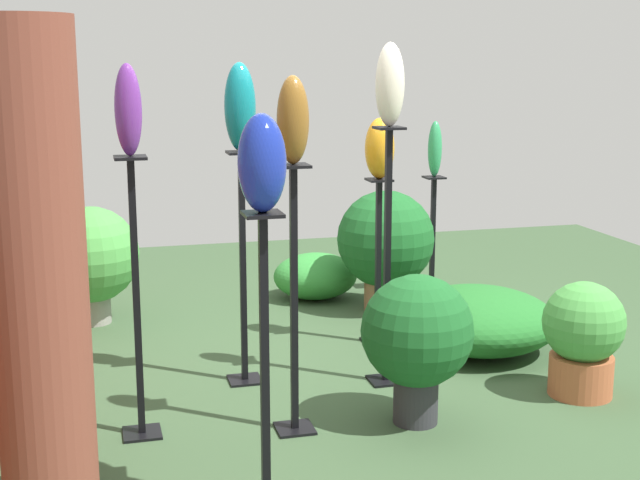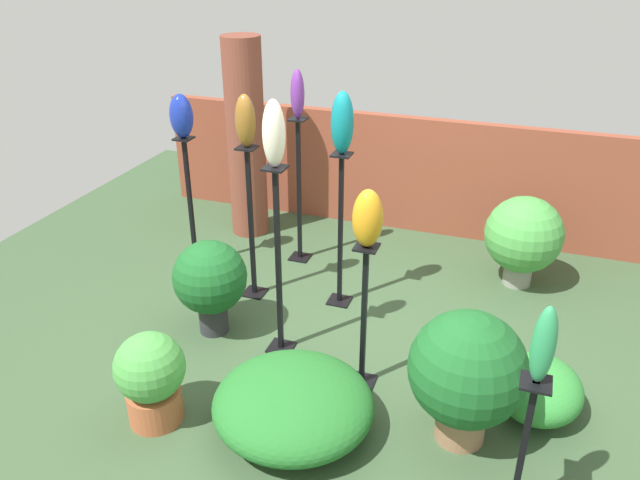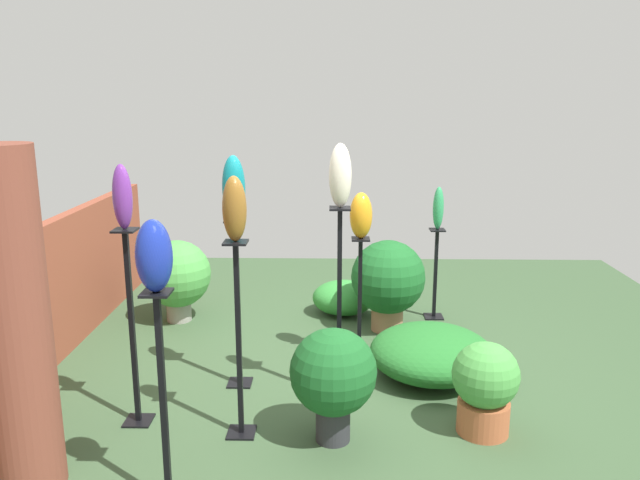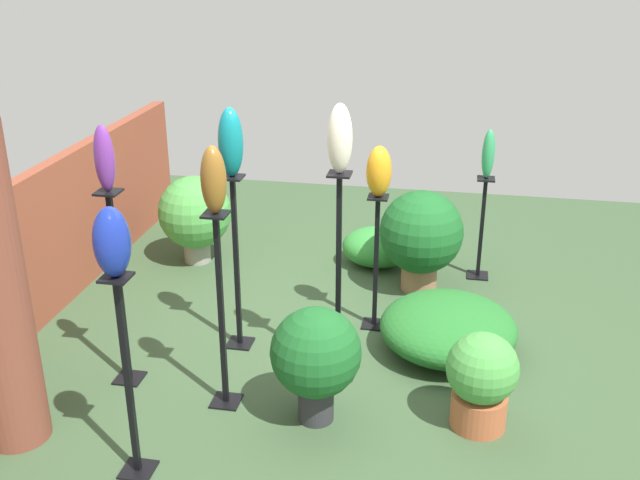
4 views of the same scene
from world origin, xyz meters
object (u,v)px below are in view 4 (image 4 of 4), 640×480
object	(u,v)px
pedestal_amber	(376,269)
art_vase_violet	(104,158)
pedestal_bronze	(222,320)
pedestal_ivory	(338,284)
pedestal_violet	(120,297)
pedestal_cobalt	(129,387)
art_vase_jade	(488,154)
potted_plant_mid_right	(316,356)
art_vase_cobalt	(112,242)
art_vase_ivory	(340,139)
art_vase_amber	(379,171)
potted_plant_walkway_edge	(421,234)
art_vase_teal	(231,142)
pedestal_jade	(481,233)
potted_plant_near_pillar	(481,378)
art_vase_bronze	(214,180)
potted_plant_back_center	(195,214)

from	to	relation	value
pedestal_amber	art_vase_violet	bearing A→B (deg)	124.20
pedestal_bronze	pedestal_amber	bearing A→B (deg)	-34.64
pedestal_ivory	pedestal_violet	world-z (taller)	pedestal_ivory
pedestal_cobalt	art_vase_violet	distance (m)	1.52
art_vase_violet	art_vase_jade	world-z (taller)	art_vase_violet
potted_plant_mid_right	pedestal_ivory	bearing A→B (deg)	-4.10
art_vase_cobalt	art_vase_ivory	bearing A→B (deg)	-36.87
pedestal_bronze	art_vase_amber	world-z (taller)	art_vase_amber
potted_plant_walkway_edge	art_vase_teal	bearing A→B (deg)	133.49
pedestal_violet	art_vase_jade	bearing A→B (deg)	-48.07
pedestal_jade	potted_plant_mid_right	bearing A→B (deg)	156.33
pedestal_amber	art_vase_teal	world-z (taller)	art_vase_teal
pedestal_ivory	pedestal_bronze	size ratio (longest dim) A/B	1.09
pedestal_violet	pedestal_bronze	size ratio (longest dim) A/B	1.03
pedestal_jade	potted_plant_mid_right	distance (m)	2.74
pedestal_bronze	potted_plant_mid_right	distance (m)	0.68
art_vase_cobalt	art_vase_violet	bearing A→B (deg)	26.70
pedestal_jade	art_vase_teal	distance (m)	2.79
pedestal_amber	potted_plant_near_pillar	distance (m)	1.51
pedestal_ivory	pedestal_cobalt	xyz separation A→B (m)	(-1.36, 1.02, -0.11)
pedestal_amber	art_vase_cobalt	world-z (taller)	art_vase_cobalt
art_vase_bronze	potted_plant_mid_right	size ratio (longest dim) A/B	0.54
pedestal_jade	potted_plant_near_pillar	xyz separation A→B (m)	(-2.38, 0.02, -0.08)
art_vase_cobalt	art_vase_violet	world-z (taller)	art_vase_violet
pedestal_amber	potted_plant_walkway_edge	xyz separation A→B (m)	(0.77, -0.32, 0.02)
potted_plant_walkway_edge	art_vase_jade	bearing A→B (deg)	-55.37
pedestal_bronze	art_vase_jade	bearing A→B (deg)	-35.77
pedestal_violet	art_vase_amber	xyz separation A→B (m)	(1.15, -1.69, 0.67)
pedestal_amber	potted_plant_walkway_edge	distance (m)	0.84
art_vase_bronze	art_vase_cobalt	bearing A→B (deg)	158.39
pedestal_cobalt	pedestal_bronze	distance (m)	0.86
pedestal_bronze	pedestal_jade	xyz separation A→B (m)	(2.45, -1.76, -0.21)
pedestal_amber	art_vase_ivory	xyz separation A→B (m)	(-0.74, 0.19, 1.27)
pedestal_ivory	potted_plant_mid_right	xyz separation A→B (m)	(-0.63, 0.05, -0.23)
potted_plant_walkway_edge	potted_plant_mid_right	world-z (taller)	potted_plant_walkway_edge
art_vase_teal	potted_plant_back_center	bearing A→B (deg)	30.35
potted_plant_mid_right	pedestal_cobalt	bearing A→B (deg)	126.83
art_vase_amber	art_vase_teal	distance (m)	1.19
pedestal_amber	potted_plant_back_center	world-z (taller)	pedestal_amber
pedestal_bronze	potted_plant_mid_right	xyz separation A→B (m)	(-0.07, -0.66, -0.16)
art_vase_cobalt	potted_plant_near_pillar	xyz separation A→B (m)	(0.86, -2.06, -1.17)
art_vase_bronze	art_vase_teal	bearing A→B (deg)	9.24
art_vase_cobalt	potted_plant_back_center	bearing A→B (deg)	12.61
pedestal_bronze	potted_plant_near_pillar	xyz separation A→B (m)	(0.06, -1.74, -0.29)
potted_plant_mid_right	art_vase_cobalt	bearing A→B (deg)	126.83
pedestal_violet	art_vase_violet	distance (m)	1.02
potted_plant_walkway_edge	pedestal_bronze	bearing A→B (deg)	149.52
art_vase_jade	potted_plant_mid_right	bearing A→B (deg)	156.33
pedestal_ivory	pedestal_cobalt	bearing A→B (deg)	143.13
art_vase_cobalt	potted_plant_back_center	xyz separation A→B (m)	(3.10, 0.69, -1.03)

